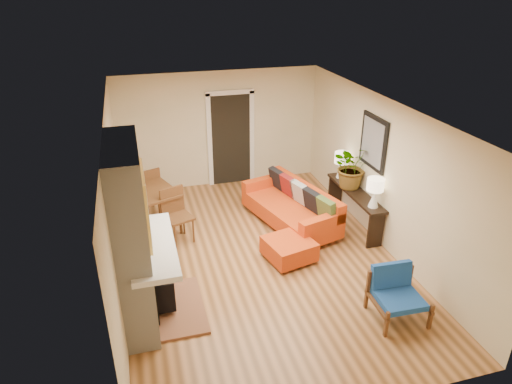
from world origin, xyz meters
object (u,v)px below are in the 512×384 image
(lamp_far, at_px, (342,162))
(dining_table, at_px, (157,196))
(houseplant, at_px, (352,166))
(ottoman, at_px, (289,248))
(console_table, at_px, (355,198))
(sofa, at_px, (294,206))
(lamp_near, at_px, (375,189))
(blue_chair, at_px, (396,291))

(lamp_far, bearing_deg, dining_table, 175.95)
(dining_table, relative_size, houseplant, 2.19)
(ottoman, height_order, console_table, console_table)
(console_table, bearing_deg, sofa, 161.65)
(lamp_far, bearing_deg, lamp_near, -90.00)
(console_table, height_order, houseplant, houseplant)
(ottoman, relative_size, blue_chair, 1.21)
(lamp_near, bearing_deg, ottoman, -174.90)
(sofa, height_order, blue_chair, sofa)
(blue_chair, xyz_separation_m, dining_table, (-3.03, 3.45, 0.26))
(dining_table, relative_size, lamp_near, 3.52)
(houseplant, bearing_deg, dining_table, 168.78)
(sofa, distance_m, console_table, 1.18)
(sofa, xyz_separation_m, console_table, (1.10, -0.37, 0.20))
(lamp_near, distance_m, houseplant, 0.88)
(blue_chair, height_order, houseplant, houseplant)
(lamp_near, bearing_deg, lamp_far, 90.00)
(sofa, height_order, lamp_near, lamp_near)
(console_table, relative_size, lamp_far, 3.43)
(blue_chair, bearing_deg, console_table, 76.36)
(lamp_near, bearing_deg, sofa, 136.95)
(ottoman, xyz_separation_m, blue_chair, (0.99, -1.71, 0.18))
(ottoman, xyz_separation_m, houseplant, (1.59, 1.01, 0.94))
(ottoman, bearing_deg, console_table, 26.72)
(blue_chair, distance_m, houseplant, 2.89)
(lamp_far, relative_size, houseplant, 0.62)
(sofa, bearing_deg, blue_chair, -80.36)
(dining_table, height_order, lamp_near, lamp_near)
(sofa, xyz_separation_m, dining_table, (-2.54, 0.56, 0.29))
(dining_table, distance_m, houseplant, 3.74)
(sofa, bearing_deg, lamp_far, 15.42)
(blue_chair, relative_size, lamp_near, 1.37)
(lamp_near, xyz_separation_m, houseplant, (-0.01, 0.87, 0.10))
(lamp_near, height_order, lamp_far, same)
(ottoman, xyz_separation_m, console_table, (1.60, 0.81, 0.36))
(sofa, bearing_deg, dining_table, 167.53)
(houseplant, bearing_deg, console_table, -87.23)
(lamp_far, bearing_deg, ottoman, -137.36)
(sofa, bearing_deg, lamp_near, -43.05)
(dining_table, bearing_deg, blue_chair, -48.67)
(houseplant, bearing_deg, ottoman, -147.53)
(ottoman, distance_m, blue_chair, 1.99)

